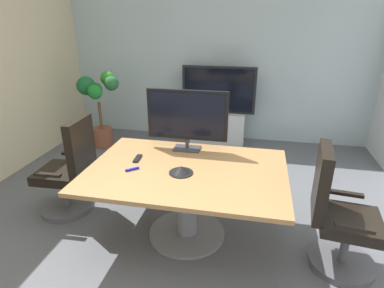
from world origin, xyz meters
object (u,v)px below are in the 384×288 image
object	(u,v)px
conference_table	(187,186)
office_chair_left	(70,174)
office_chair_right	(338,220)
remote_control	(138,158)
tv_monitor	(187,117)
conference_phone	(181,170)
wall_display_unit	(218,118)
potted_plant	(99,102)

from	to	relation	value
conference_table	office_chair_left	world-z (taller)	office_chair_left
office_chair_right	remote_control	xyz separation A→B (m)	(-1.86, 0.24, 0.29)
tv_monitor	conference_phone	xyz separation A→B (m)	(0.07, -0.56, -0.33)
office_chair_left	office_chair_right	xyz separation A→B (m)	(2.67, -0.29, 0.00)
wall_display_unit	remote_control	size ratio (longest dim) A/B	7.71
office_chair_right	remote_control	bearing A→B (deg)	89.13
conference_table	tv_monitor	bearing A→B (deg)	101.63
office_chair_left	conference_table	bearing A→B (deg)	81.05
conference_table	office_chair_right	world-z (taller)	office_chair_right
conference_table	conference_phone	bearing A→B (deg)	-107.82
tv_monitor	wall_display_unit	distance (m)	2.18
office_chair_left	tv_monitor	distance (m)	1.43
tv_monitor	office_chair_right	bearing A→B (deg)	-22.74
conference_phone	office_chair_left	bearing A→B (deg)	169.47
wall_display_unit	conference_table	bearing A→B (deg)	-89.28
office_chair_left	conference_phone	size ratio (longest dim) A/B	4.95
potted_plant	conference_phone	world-z (taller)	potted_plant
office_chair_left	office_chair_right	world-z (taller)	same
office_chair_right	potted_plant	size ratio (longest dim) A/B	0.90
wall_display_unit	office_chair_left	bearing A→B (deg)	-118.63
tv_monitor	office_chair_left	bearing A→B (deg)	-165.84
office_chair_right	conference_table	bearing A→B (deg)	90.77
conference_phone	tv_monitor	bearing A→B (deg)	96.76
conference_table	potted_plant	xyz separation A→B (m)	(-1.92, 2.03, 0.19)
conference_table	remote_control	distance (m)	0.57
conference_table	conference_phone	world-z (taller)	conference_phone
potted_plant	remote_control	world-z (taller)	potted_plant
tv_monitor	potted_plant	size ratio (longest dim) A/B	0.69
potted_plant	wall_display_unit	bearing A→B (deg)	15.04
remote_control	potted_plant	bearing A→B (deg)	121.75
wall_display_unit	potted_plant	world-z (taller)	wall_display_unit
wall_display_unit	tv_monitor	bearing A→B (deg)	-91.76
potted_plant	conference_phone	bearing A→B (deg)	-48.26
wall_display_unit	conference_phone	world-z (taller)	wall_display_unit
conference_table	office_chair_right	distance (m)	1.35
tv_monitor	conference_phone	bearing A→B (deg)	-83.24
remote_control	conference_table	bearing A→B (deg)	-15.94
office_chair_left	wall_display_unit	distance (m)	2.72
conference_table	office_chair_left	size ratio (longest dim) A/B	1.68
tv_monitor	conference_phone	distance (m)	0.65
remote_control	office_chair_right	bearing A→B (deg)	-11.80
tv_monitor	remote_control	world-z (taller)	tv_monitor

